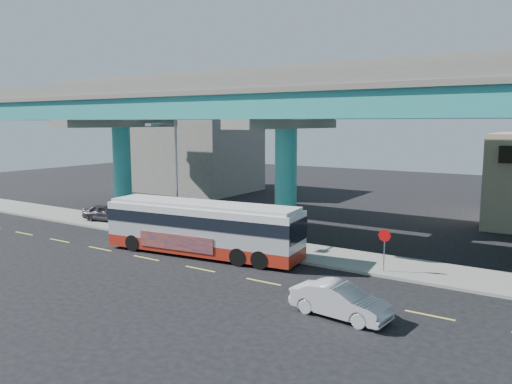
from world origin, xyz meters
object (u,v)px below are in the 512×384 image
Objects in this scene: transit_bus at (202,226)px; stop_sign at (384,241)px; parked_car at (106,213)px; sedan at (340,301)px; street_lamp at (170,163)px.

transit_bus is 5.57× the size of stop_sign.
transit_bus is 10.51m from stop_sign.
parked_car is at bearing 158.19° from transit_bus.
sedan is 24.42m from parked_car.
transit_bus is 2.93× the size of sedan.
sedan is at bearing -29.31° from transit_bus.
street_lamp is 14.40m from stop_sign.
transit_bus reaches higher than sedan.
sedan is at bearing -120.10° from parked_car.
street_lamp is at bearing 153.48° from transit_bus.
sedan is 16.14m from street_lamp.
sedan is (10.71, -4.51, -1.04)m from transit_bus.
parked_car is at bearing 77.37° from sedan.
street_lamp is at bearing -114.51° from parked_car.
stop_sign is (13.95, 0.74, -3.47)m from street_lamp.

